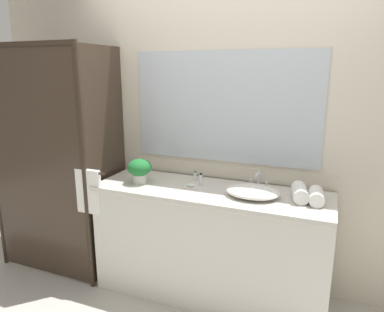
{
  "coord_description": "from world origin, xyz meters",
  "views": [
    {
      "loc": [
        0.81,
        -2.39,
        1.79
      ],
      "look_at": [
        -0.15,
        0.0,
        1.15
      ],
      "focal_mm": 32.75,
      "sensor_mm": 36.0,
      "label": 1
    }
  ],
  "objects_px": {
    "amenity_bottle_conditioner": "(145,172)",
    "sink_basin": "(253,192)",
    "rolled_towel_near_edge": "(316,196)",
    "rolled_towel_middle": "(300,193)",
    "potted_plant": "(139,169)",
    "amenity_bottle_shampoo": "(195,176)",
    "faucet": "(258,182)",
    "soap_dish": "(190,186)",
    "amenity_bottle_body_wash": "(201,180)"
  },
  "relations": [
    {
      "from": "amenity_bottle_body_wash",
      "to": "rolled_towel_near_edge",
      "type": "height_order",
      "value": "same"
    },
    {
      "from": "rolled_towel_middle",
      "to": "amenity_bottle_shampoo",
      "type": "bearing_deg",
      "value": 170.73
    },
    {
      "from": "amenity_bottle_conditioner",
      "to": "amenity_bottle_body_wash",
      "type": "height_order",
      "value": "amenity_bottle_body_wash"
    },
    {
      "from": "potted_plant",
      "to": "amenity_bottle_body_wash",
      "type": "bearing_deg",
      "value": 14.93
    },
    {
      "from": "amenity_bottle_body_wash",
      "to": "rolled_towel_near_edge",
      "type": "distance_m",
      "value": 0.86
    },
    {
      "from": "amenity_bottle_conditioner",
      "to": "amenity_bottle_shampoo",
      "type": "distance_m",
      "value": 0.43
    },
    {
      "from": "potted_plant",
      "to": "amenity_bottle_body_wash",
      "type": "xyz_separation_m",
      "value": [
        0.48,
        0.13,
        -0.07
      ]
    },
    {
      "from": "rolled_towel_near_edge",
      "to": "rolled_towel_middle",
      "type": "height_order",
      "value": "rolled_towel_middle"
    },
    {
      "from": "rolled_towel_near_edge",
      "to": "rolled_towel_middle",
      "type": "relative_size",
      "value": 0.88
    },
    {
      "from": "amenity_bottle_body_wash",
      "to": "rolled_towel_middle",
      "type": "height_order",
      "value": "rolled_towel_middle"
    },
    {
      "from": "soap_dish",
      "to": "amenity_bottle_conditioner",
      "type": "height_order",
      "value": "amenity_bottle_conditioner"
    },
    {
      "from": "soap_dish",
      "to": "rolled_towel_middle",
      "type": "distance_m",
      "value": 0.81
    },
    {
      "from": "amenity_bottle_shampoo",
      "to": "soap_dish",
      "type": "bearing_deg",
      "value": -79.45
    },
    {
      "from": "sink_basin",
      "to": "rolled_towel_near_edge",
      "type": "distance_m",
      "value": 0.43
    },
    {
      "from": "soap_dish",
      "to": "amenity_bottle_body_wash",
      "type": "distance_m",
      "value": 0.11
    },
    {
      "from": "amenity_bottle_conditioner",
      "to": "potted_plant",
      "type": "bearing_deg",
      "value": -75.6
    },
    {
      "from": "potted_plant",
      "to": "amenity_bottle_shampoo",
      "type": "distance_m",
      "value": 0.46
    },
    {
      "from": "potted_plant",
      "to": "rolled_towel_near_edge",
      "type": "distance_m",
      "value": 1.34
    },
    {
      "from": "faucet",
      "to": "soap_dish",
      "type": "bearing_deg",
      "value": -158.31
    },
    {
      "from": "soap_dish",
      "to": "amenity_bottle_conditioner",
      "type": "distance_m",
      "value": 0.48
    },
    {
      "from": "potted_plant",
      "to": "amenity_bottle_conditioner",
      "type": "height_order",
      "value": "potted_plant"
    },
    {
      "from": "potted_plant",
      "to": "amenity_bottle_shampoo",
      "type": "bearing_deg",
      "value": 30.04
    },
    {
      "from": "potted_plant",
      "to": "amenity_bottle_body_wash",
      "type": "distance_m",
      "value": 0.5
    },
    {
      "from": "amenity_bottle_conditioner",
      "to": "rolled_towel_near_edge",
      "type": "bearing_deg",
      "value": -4.01
    },
    {
      "from": "potted_plant",
      "to": "soap_dish",
      "type": "height_order",
      "value": "potted_plant"
    },
    {
      "from": "soap_dish",
      "to": "amenity_bottle_body_wash",
      "type": "xyz_separation_m",
      "value": [
        0.05,
        0.09,
        0.03
      ]
    },
    {
      "from": "rolled_towel_near_edge",
      "to": "rolled_towel_middle",
      "type": "xyz_separation_m",
      "value": [
        -0.11,
        0.02,
        0.0
      ]
    },
    {
      "from": "rolled_towel_near_edge",
      "to": "amenity_bottle_body_wash",
      "type": "bearing_deg",
      "value": 175.77
    },
    {
      "from": "sink_basin",
      "to": "faucet",
      "type": "xyz_separation_m",
      "value": [
        0.0,
        0.2,
        0.01
      ]
    },
    {
      "from": "sink_basin",
      "to": "potted_plant",
      "type": "relative_size",
      "value": 1.97
    },
    {
      "from": "sink_basin",
      "to": "amenity_bottle_body_wash",
      "type": "distance_m",
      "value": 0.44
    },
    {
      "from": "sink_basin",
      "to": "potted_plant",
      "type": "distance_m",
      "value": 0.91
    },
    {
      "from": "sink_basin",
      "to": "faucet",
      "type": "relative_size",
      "value": 2.29
    },
    {
      "from": "amenity_bottle_body_wash",
      "to": "sink_basin",
      "type": "bearing_deg",
      "value": -12.25
    },
    {
      "from": "faucet",
      "to": "potted_plant",
      "type": "height_order",
      "value": "potted_plant"
    },
    {
      "from": "rolled_towel_near_edge",
      "to": "amenity_bottle_shampoo",
      "type": "bearing_deg",
      "value": 170.36
    },
    {
      "from": "potted_plant",
      "to": "amenity_bottle_shampoo",
      "type": "xyz_separation_m",
      "value": [
        0.39,
        0.22,
        -0.08
      ]
    },
    {
      "from": "sink_basin",
      "to": "rolled_towel_middle",
      "type": "relative_size",
      "value": 1.7
    },
    {
      "from": "potted_plant",
      "to": "amenity_bottle_conditioner",
      "type": "bearing_deg",
      "value": 104.4
    },
    {
      "from": "soap_dish",
      "to": "potted_plant",
      "type": "bearing_deg",
      "value": -174.93
    },
    {
      "from": "potted_plant",
      "to": "amenity_bottle_shampoo",
      "type": "height_order",
      "value": "potted_plant"
    },
    {
      "from": "sink_basin",
      "to": "rolled_towel_middle",
      "type": "bearing_deg",
      "value": 9.67
    },
    {
      "from": "amenity_bottle_body_wash",
      "to": "amenity_bottle_shampoo",
      "type": "relative_size",
      "value": 1.24
    },
    {
      "from": "faucet",
      "to": "potted_plant",
      "type": "xyz_separation_m",
      "value": [
        -0.91,
        -0.23,
        0.07
      ]
    },
    {
      "from": "faucet",
      "to": "amenity_bottle_body_wash",
      "type": "relative_size",
      "value": 1.69
    },
    {
      "from": "amenity_bottle_conditioner",
      "to": "rolled_towel_middle",
      "type": "relative_size",
      "value": 0.4
    },
    {
      "from": "amenity_bottle_shampoo",
      "to": "rolled_towel_middle",
      "type": "xyz_separation_m",
      "value": [
        0.84,
        -0.14,
        0.01
      ]
    },
    {
      "from": "amenity_bottle_body_wash",
      "to": "potted_plant",
      "type": "bearing_deg",
      "value": -165.07
    },
    {
      "from": "amenity_bottle_conditioner",
      "to": "sink_basin",
      "type": "bearing_deg",
      "value": -7.6
    },
    {
      "from": "faucet",
      "to": "soap_dish",
      "type": "height_order",
      "value": "faucet"
    }
  ]
}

